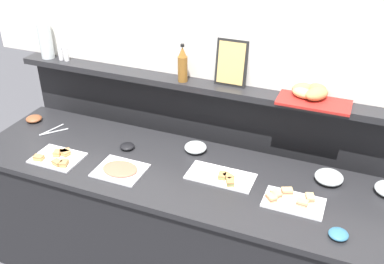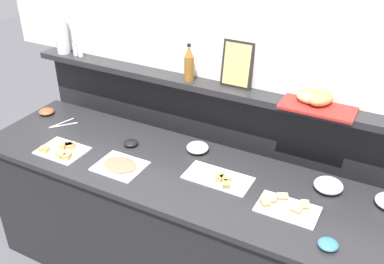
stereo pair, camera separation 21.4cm
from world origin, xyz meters
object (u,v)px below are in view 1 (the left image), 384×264
at_px(condiment_bowl_red, 34,119).
at_px(salt_shaker, 61,54).
at_px(sandwich_platter_front, 58,157).
at_px(condiment_bowl_dark, 338,234).
at_px(vinegar_bottle_amber, 183,65).
at_px(glass_bowl_medium, 329,178).
at_px(bread_basket, 313,93).
at_px(water_carafe, 46,41).
at_px(cold_cuts_platter, 120,170).
at_px(framed_picture, 231,63).
at_px(sandwich_platter_rear, 292,201).
at_px(condiment_bowl_cream, 127,146).
at_px(sandwich_platter_side, 222,177).
at_px(serving_tongs, 52,131).
at_px(pepper_shaker, 66,55).
at_px(glass_bowl_small, 196,148).

height_order(condiment_bowl_red, salt_shaker, salt_shaker).
distance_m(sandwich_platter_front, condiment_bowl_red, 0.55).
distance_m(condiment_bowl_dark, vinegar_bottle_amber, 1.31).
bearing_deg(condiment_bowl_dark, glass_bowl_medium, 103.11).
bearing_deg(vinegar_bottle_amber, condiment_bowl_red, -164.24).
xyz_separation_m(sandwich_platter_front, vinegar_bottle_amber, (0.54, 0.60, 0.44)).
bearing_deg(vinegar_bottle_amber, bread_basket, 3.36).
bearing_deg(condiment_bowl_dark, condiment_bowl_red, 169.70).
xyz_separation_m(condiment_bowl_dark, vinegar_bottle_amber, (-1.05, 0.65, 0.43)).
distance_m(bread_basket, water_carafe, 1.81).
xyz_separation_m(glass_bowl_medium, condiment_bowl_dark, (0.10, -0.42, -0.01)).
height_order(cold_cuts_platter, framed_picture, framed_picture).
distance_m(vinegar_bottle_amber, framed_picture, 0.30).
xyz_separation_m(sandwich_platter_front, condiment_bowl_red, (-0.44, 0.33, 0.01)).
bearing_deg(cold_cuts_platter, framed_picture, 55.77).
bearing_deg(condiment_bowl_red, bread_basket, 10.39).
xyz_separation_m(sandwich_platter_rear, water_carafe, (-1.83, 0.50, 0.46)).
height_order(sandwich_platter_front, condiment_bowl_cream, sandwich_platter_front).
relative_size(sandwich_platter_side, condiment_bowl_dark, 4.03).
relative_size(sandwich_platter_rear, bread_basket, 0.76).
bearing_deg(vinegar_bottle_amber, framed_picture, 11.84).
xyz_separation_m(condiment_bowl_dark, serving_tongs, (-1.83, 0.30, -0.01)).
distance_m(glass_bowl_medium, vinegar_bottle_amber, 1.07).
bearing_deg(condiment_bowl_cream, pepper_shaker, 150.62).
distance_m(sandwich_platter_rear, condiment_bowl_dark, 0.30).
relative_size(condiment_bowl_dark, condiment_bowl_red, 0.87).
xyz_separation_m(glass_bowl_medium, condiment_bowl_red, (-1.93, -0.05, -0.01)).
distance_m(sandwich_platter_side, framed_picture, 0.68).
bearing_deg(vinegar_bottle_amber, condiment_bowl_dark, -31.59).
bearing_deg(salt_shaker, water_carafe, 180.00).
xyz_separation_m(sandwich_platter_rear, glass_bowl_medium, (0.15, 0.25, 0.02)).
distance_m(serving_tongs, water_carafe, 0.64).
relative_size(sandwich_platter_side, condiment_bowl_cream, 4.17).
bearing_deg(sandwich_platter_front, sandwich_platter_side, 11.15).
bearing_deg(serving_tongs, vinegar_bottle_amber, 24.25).
relative_size(glass_bowl_medium, bread_basket, 0.38).
height_order(condiment_bowl_dark, condiment_bowl_cream, condiment_bowl_dark).
height_order(condiment_bowl_red, vinegar_bottle_amber, vinegar_bottle_amber).
distance_m(condiment_bowl_cream, vinegar_bottle_amber, 0.60).
height_order(sandwich_platter_rear, framed_picture, framed_picture).
xyz_separation_m(glass_bowl_small, bread_basket, (0.61, 0.26, 0.36)).
distance_m(sandwich_platter_front, glass_bowl_small, 0.81).
height_order(sandwich_platter_rear, condiment_bowl_dark, sandwich_platter_rear).
bearing_deg(sandwich_platter_front, pepper_shaker, 118.10).
xyz_separation_m(condiment_bowl_dark, condiment_bowl_cream, (-1.27, 0.30, -0.00)).
distance_m(salt_shaker, pepper_shaker, 0.04).
relative_size(sandwich_platter_front, framed_picture, 1.02).
relative_size(condiment_bowl_red, vinegar_bottle_amber, 0.45).
distance_m(sandwich_platter_front, bread_basket, 1.52).
height_order(sandwich_platter_front, vinegar_bottle_amber, vinegar_bottle_amber).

